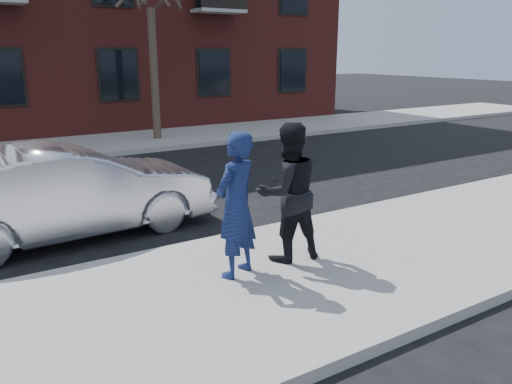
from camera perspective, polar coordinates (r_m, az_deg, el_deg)
ground at (r=6.10m, az=-14.09°, el=-14.05°), size 100.00×100.00×0.00m
near_sidewalk at (r=5.85m, az=-13.36°, el=-14.51°), size 50.00×3.50×0.15m
near_curb at (r=7.42m, az=-17.85°, el=-8.15°), size 50.00×0.10×0.15m
far_sidewalk at (r=16.69m, az=-26.10°, el=4.08°), size 50.00×3.50×0.15m
far_curb at (r=14.93m, az=-25.35°, el=2.96°), size 50.00×0.10×0.15m
silver_sedan at (r=8.75m, az=-20.42°, el=0.03°), size 4.73×1.87×1.53m
man_hoodie at (r=6.35m, az=-2.28°, el=-1.54°), size 0.82×0.70×1.90m
man_peacoat at (r=6.87m, az=3.67°, el=-0.06°), size 1.02×0.84×1.93m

